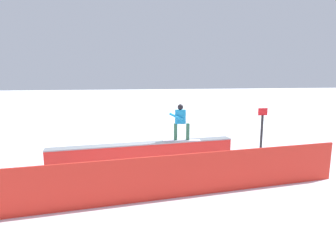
# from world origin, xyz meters

# --- Properties ---
(ground_plane) EXTENTS (120.00, 120.00, 0.00)m
(ground_plane) POSITION_xyz_m (0.00, 0.00, 0.00)
(ground_plane) COLOR white
(grind_box) EXTENTS (7.06, 1.19, 0.77)m
(grind_box) POSITION_xyz_m (0.00, 0.00, 0.35)
(grind_box) COLOR red
(grind_box) RESTS_ON ground_plane
(snowboarder) EXTENTS (1.49, 0.50, 1.43)m
(snowboarder) POSITION_xyz_m (-1.44, -0.15, 1.54)
(snowboarder) COLOR silver
(snowboarder) RESTS_ON grind_box
(safety_fence) EXTENTS (11.30, 1.19, 1.20)m
(safety_fence) POSITION_xyz_m (0.00, 3.36, 0.60)
(safety_fence) COLOR red
(safety_fence) RESTS_ON ground_plane
(trail_marker) EXTENTS (0.40, 0.10, 1.95)m
(trail_marker) POSITION_xyz_m (-4.95, -0.29, 1.05)
(trail_marker) COLOR #262628
(trail_marker) RESTS_ON ground_plane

